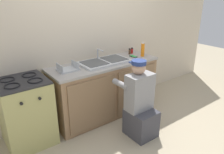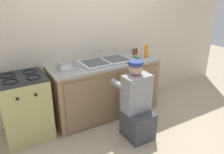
{
  "view_description": "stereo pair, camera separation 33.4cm",
  "coord_description": "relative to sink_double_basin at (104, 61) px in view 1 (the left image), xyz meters",
  "views": [
    {
      "loc": [
        -1.85,
        -2.39,
        1.96
      ],
      "look_at": [
        0.0,
        0.1,
        0.72
      ],
      "focal_mm": 35.0,
      "sensor_mm": 36.0,
      "label": 1
    },
    {
      "loc": [
        -1.58,
        -2.58,
        1.96
      ],
      "look_at": [
        0.0,
        0.1,
        0.72
      ],
      "focal_mm": 35.0,
      "sensor_mm": 36.0,
      "label": 2
    }
  ],
  "objects": [
    {
      "name": "spice_bottle_pepper",
      "position": [
        0.64,
        0.13,
        0.03
      ],
      "size": [
        0.04,
        0.04,
        0.1
      ],
      "color": "#513823",
      "rests_on": "countertop"
    },
    {
      "name": "stove_range",
      "position": [
        -1.27,
        -0.0,
        -0.46
      ],
      "size": [
        0.61,
        0.62,
        0.93
      ],
      "color": "tan",
      "rests_on": "ground_plane"
    },
    {
      "name": "spice_bottle_red",
      "position": [
        0.71,
        0.15,
        0.03
      ],
      "size": [
        0.04,
        0.04,
        0.1
      ],
      "color": "red",
      "rests_on": "countertop"
    },
    {
      "name": "soap_bottle_orange",
      "position": [
        0.73,
        -0.1,
        0.09
      ],
      "size": [
        0.06,
        0.06,
        0.25
      ],
      "color": "orange",
      "rests_on": "countertop"
    },
    {
      "name": "counter_cabinet",
      "position": [
        0.0,
        -0.01,
        -0.49
      ],
      "size": [
        1.75,
        0.62,
        0.87
      ],
      "color": "#997551",
      "rests_on": "ground_plane"
    },
    {
      "name": "cell_phone",
      "position": [
        0.58,
        -0.03,
        -0.01
      ],
      "size": [
        0.07,
        0.14,
        0.01
      ],
      "color": "black",
      "rests_on": "countertop"
    },
    {
      "name": "countertop",
      "position": [
        0.0,
        -0.0,
        -0.04
      ],
      "size": [
        1.79,
        0.62,
        0.04
      ],
      "primitive_type": "cube",
      "color": "#9E9993",
      "rests_on": "counter_cabinet"
    },
    {
      "name": "plumber_person",
      "position": [
        0.06,
        -0.77,
        -0.46
      ],
      "size": [
        0.42,
        0.61,
        1.1
      ],
      "color": "#3F3F47",
      "rests_on": "ground_plane"
    },
    {
      "name": "dish_rack_tray",
      "position": [
        -0.62,
        0.02,
        0.01
      ],
      "size": [
        0.28,
        0.22,
        0.11
      ],
      "color": "#B2B7BC",
      "rests_on": "countertop"
    },
    {
      "name": "ground_plane",
      "position": [
        0.0,
        -0.3,
        -0.92
      ],
      "size": [
        12.0,
        12.0,
        0.0
      ],
      "primitive_type": "plane",
      "color": "tan"
    },
    {
      "name": "back_wall",
      "position": [
        0.0,
        0.35,
        0.33
      ],
      "size": [
        6.0,
        0.1,
        2.5
      ],
      "primitive_type": "cube",
      "color": "beige",
      "rests_on": "ground_plane"
    },
    {
      "name": "sink_double_basin",
      "position": [
        0.0,
        0.0,
        0.0
      ],
      "size": [
        0.8,
        0.44,
        0.19
      ],
      "color": "silver",
      "rests_on": "countertop"
    }
  ]
}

